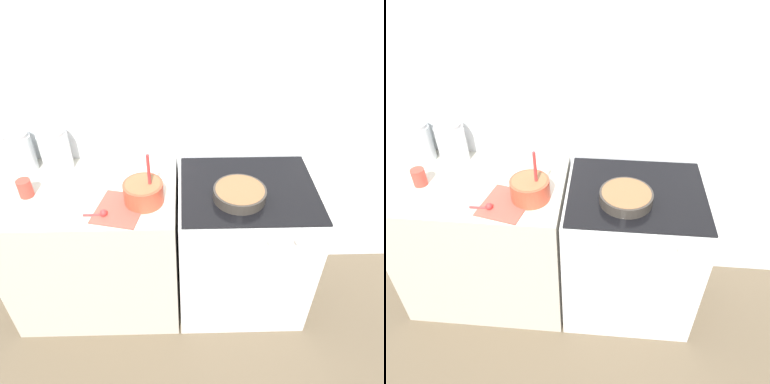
% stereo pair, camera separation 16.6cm
% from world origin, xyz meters
% --- Properties ---
extents(ground_plane, '(12.00, 12.00, 0.00)m').
position_xyz_m(ground_plane, '(0.00, 0.00, 0.00)').
color(ground_plane, brown).
extents(wall_back, '(4.92, 0.05, 2.40)m').
position_xyz_m(wall_back, '(0.00, 0.64, 1.20)').
color(wall_back, silver).
rests_on(wall_back, ground_plane).
extents(countertop_cabinet, '(0.96, 0.62, 0.89)m').
position_xyz_m(countertop_cabinet, '(-0.48, 0.31, 0.44)').
color(countertop_cabinet, beige).
rests_on(countertop_cabinet, ground_plane).
extents(stove, '(0.75, 0.63, 0.89)m').
position_xyz_m(stove, '(0.39, 0.31, 0.44)').
color(stove, silver).
rests_on(stove, ground_plane).
extents(mixing_bowl, '(0.20, 0.20, 0.28)m').
position_xyz_m(mixing_bowl, '(-0.16, 0.21, 0.95)').
color(mixing_bowl, '#D84C33').
rests_on(mixing_bowl, countertop_cabinet).
extents(baking_pan, '(0.27, 0.27, 0.06)m').
position_xyz_m(baking_pan, '(0.33, 0.22, 0.92)').
color(baking_pan, '#38332D').
rests_on(baking_pan, stove).
extents(storage_jar_left, '(0.14, 0.14, 0.23)m').
position_xyz_m(storage_jar_left, '(-0.85, 0.52, 0.99)').
color(storage_jar_left, silver).
rests_on(storage_jar_left, countertop_cabinet).
extents(storage_jar_middle, '(0.16, 0.16, 0.24)m').
position_xyz_m(storage_jar_middle, '(-0.66, 0.52, 0.99)').
color(storage_jar_middle, silver).
rests_on(storage_jar_middle, countertop_cabinet).
extents(tin_can, '(0.07, 0.07, 0.10)m').
position_xyz_m(tin_can, '(-0.77, 0.27, 0.94)').
color(tin_can, '#CC3F33').
rests_on(tin_can, countertop_cabinet).
extents(recipe_page, '(0.28, 0.30, 0.01)m').
position_xyz_m(recipe_page, '(-0.27, 0.15, 0.89)').
color(recipe_page, '#CC4C3F').
rests_on(recipe_page, countertop_cabinet).
extents(measuring_spoon, '(0.12, 0.04, 0.04)m').
position_xyz_m(measuring_spoon, '(-0.36, 0.11, 0.90)').
color(measuring_spoon, red).
rests_on(measuring_spoon, countertop_cabinet).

